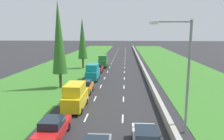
{
  "coord_description": "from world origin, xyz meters",
  "views": [
    {
      "loc": [
        1.98,
        1.86,
        8.06
      ],
      "look_at": [
        -0.64,
        42.18,
        0.93
      ],
      "focal_mm": 34.29,
      "sensor_mm": 36.0,
      "label": 1
    }
  ],
  "objects": [
    {
      "name": "street_light_mast",
      "position": [
        6.5,
        18.45,
        5.23
      ],
      "size": [
        3.2,
        0.28,
        9.0
      ],
      "color": "gray",
      "rests_on": "ground"
    },
    {
      "name": "yellow_van_left_lane",
      "position": [
        -3.3,
        23.3,
        1.4
      ],
      "size": [
        1.96,
        4.9,
        2.82
      ],
      "color": "yellow",
      "rests_on": "ground"
    },
    {
      "name": "red_sedan_left_lane",
      "position": [
        -3.54,
        16.86,
        0.81
      ],
      "size": [
        1.82,
        4.5,
        1.64
      ],
      "color": "red",
      "rests_on": "ground"
    },
    {
      "name": "poplar_tree_second",
      "position": [
        -7.53,
        31.85,
        7.3
      ],
      "size": [
        2.11,
        2.11,
        12.5
      ],
      "color": "#4C3823",
      "rests_on": "ground"
    },
    {
      "name": "teal_van_left_lane",
      "position": [
        -3.6,
        37.34,
        1.4
      ],
      "size": [
        1.96,
        4.9,
        2.82
      ],
      "color": "teal",
      "rests_on": "ground"
    },
    {
      "name": "green_van_left_lane",
      "position": [
        -3.31,
        51.2,
        1.4
      ],
      "size": [
        1.96,
        4.9,
        2.82
      ],
      "color": "#237A33",
      "rests_on": "ground"
    },
    {
      "name": "orange_hatchback_left_lane",
      "position": [
        -3.42,
        29.57,
        0.84
      ],
      "size": [
        1.74,
        3.9,
        1.72
      ],
      "color": "orange",
      "rests_on": "ground"
    },
    {
      "name": "grass_verge_left",
      "position": [
        -12.65,
        60.0,
        0.02
      ],
      "size": [
        14.0,
        140.0,
        0.04
      ],
      "primitive_type": "cube",
      "color": "#387528",
      "rests_on": "ground"
    },
    {
      "name": "white_sedan_right_lane",
      "position": [
        3.41,
        15.47,
        0.81
      ],
      "size": [
        1.82,
        4.5,
        1.64
      ],
      "color": "white",
      "rests_on": "ground"
    },
    {
      "name": "ground_plane",
      "position": [
        0.0,
        60.0,
        0.0
      ],
      "size": [
        300.0,
        300.0,
        0.0
      ],
      "primitive_type": "plane",
      "color": "#28282B",
      "rests_on": "ground"
    },
    {
      "name": "grass_verge_right",
      "position": [
        14.35,
        60.0,
        0.02
      ],
      "size": [
        14.0,
        140.0,
        0.04
      ],
      "primitive_type": "cube",
      "color": "#387528",
      "rests_on": "ground"
    },
    {
      "name": "median_barrier",
      "position": [
        5.7,
        60.0,
        0.42
      ],
      "size": [
        0.44,
        120.0,
        0.85
      ],
      "primitive_type": "cube",
      "color": "#9E9B93",
      "rests_on": "ground"
    },
    {
      "name": "lane_markings",
      "position": [
        0.0,
        60.0,
        0.01
      ],
      "size": [
        3.64,
        116.0,
        0.01
      ],
      "color": "white",
      "rests_on": "ground"
    },
    {
      "name": "red_sedan_left_lane_sixth",
      "position": [
        -3.68,
        44.68,
        0.81
      ],
      "size": [
        1.82,
        4.5,
        1.64
      ],
      "color": "red",
      "rests_on": "ground"
    },
    {
      "name": "poplar_tree_third",
      "position": [
        -7.7,
        49.27,
        6.73
      ],
      "size": [
        2.08,
        2.08,
        11.35
      ],
      "color": "#4C3823",
      "rests_on": "ground"
    }
  ]
}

